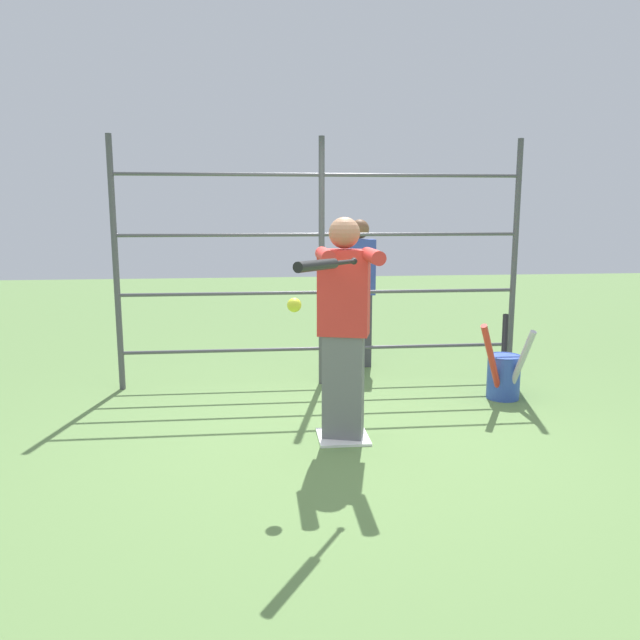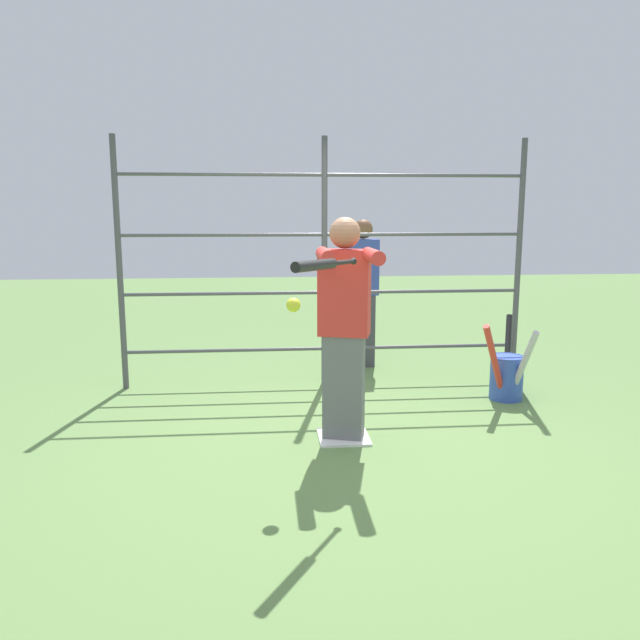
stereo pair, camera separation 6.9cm
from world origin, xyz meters
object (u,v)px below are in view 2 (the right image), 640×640
object	(u,v)px
bat_bucket	(507,374)
bystander_behind_fence	(362,291)
batter	(345,322)
softball_in_flight	(293,305)
baseball_bat_swinging	(320,265)

from	to	relation	value
bat_bucket	bystander_behind_fence	distance (m)	1.94
bystander_behind_fence	batter	bearing A→B (deg)	77.69
softball_in_flight	bystander_behind_fence	distance (m)	3.08
bystander_behind_fence	baseball_bat_swinging	bearing A→B (deg)	76.43
baseball_bat_swinging	bystander_behind_fence	size ratio (longest dim) A/B	0.44
softball_in_flight	bystander_behind_fence	size ratio (longest dim) A/B	0.06
batter	bat_bucket	distance (m)	2.04
batter	bat_bucket	world-z (taller)	batter
baseball_bat_swinging	bystander_behind_fence	world-z (taller)	bystander_behind_fence
baseball_bat_swinging	batter	bearing A→B (deg)	-106.81
baseball_bat_swinging	softball_in_flight	distance (m)	0.43
bat_bucket	bystander_behind_fence	bearing A→B (deg)	-50.04
softball_in_flight	bat_bucket	world-z (taller)	softball_in_flight
softball_in_flight	bat_bucket	size ratio (longest dim) A/B	0.10
batter	bat_bucket	xyz separation A→B (m)	(-1.69, -0.91, -0.70)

